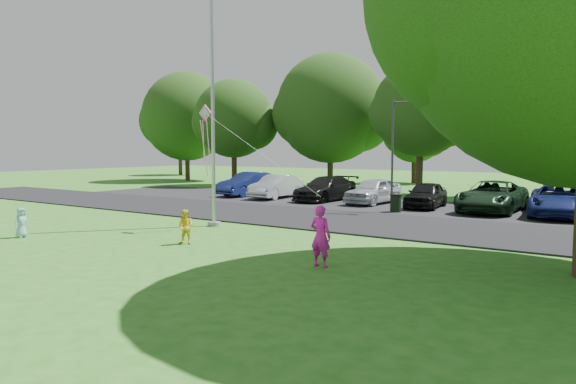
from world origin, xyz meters
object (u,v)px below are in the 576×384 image
Objects in this scene: child_blue at (21,223)px; kite at (207,126)px; trash_can at (396,204)px; street_lamp at (397,145)px; child_yellow at (186,227)px; flagpole at (213,119)px; woman at (321,236)px.

child_blue is 7.16m from kite.
trash_can is at bearing -34.51° from child_blue.
street_lamp reaches higher than trash_can.
child_yellow is at bearing -60.95° from kite.
street_lamp is 6.00× the size of trash_can.
street_lamp is at bearing 56.44° from child_yellow.
flagpole is 9.83× the size of child_blue.
street_lamp is 4.80× the size of child_yellow.
street_lamp is 12.24m from woman.
child_yellow reaches higher than trash_can.
child_blue is at bearing -138.88° from street_lamp.
child_blue reaches higher than trash_can.
kite is (-6.44, 2.82, 3.06)m from woman.
kite reaches higher than trash_can.
child_yellow is (-2.42, -11.37, -2.65)m from street_lamp.
woman is 1.56× the size of child_blue.
flagpole is 9.01× the size of child_yellow.
child_blue is (-10.67, -1.90, -0.29)m from woman.
kite reaches higher than woman.
trash_can is (4.37, 7.80, -3.72)m from flagpole.
trash_can is 0.13× the size of kite.
street_lamp reaches higher than child_blue.
woman is at bearing -28.14° from flagpole.
child_blue is (-5.58, -2.22, -0.05)m from child_yellow.
flagpole reaches higher than trash_can.
trash_can is at bearing -92.62° from street_lamp.
street_lamp is at bearing -34.11° from child_blue.
kite is at bearing -58.56° from flagpole.
woman is 10.84m from child_blue.
trash_can is 15.66m from child_blue.
flagpole is 9.68m from trash_can.
flagpole is at bearing -36.60° from child_blue.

